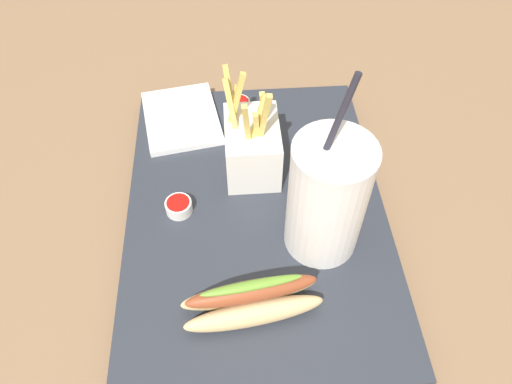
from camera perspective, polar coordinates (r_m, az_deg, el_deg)
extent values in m
cube|color=#8C6B4C|center=(0.66, 0.00, -3.29)|extent=(2.40, 2.40, 0.02)
cube|color=#2D333D|center=(0.64, 0.00, -2.25)|extent=(0.48, 0.34, 0.02)
cylinder|color=white|center=(0.55, 8.43, -1.16)|extent=(0.09, 0.09, 0.15)
cylinder|color=white|center=(0.49, 9.51, 4.60)|extent=(0.09, 0.09, 0.01)
cylinder|color=#262633|center=(0.46, 10.13, 9.09)|extent=(0.02, 0.03, 0.09)
cube|color=white|center=(0.65, -0.61, 5.33)|extent=(0.10, 0.07, 0.08)
cube|color=#E5C660|center=(0.59, 0.95, 8.72)|extent=(0.02, 0.02, 0.09)
cube|color=#E5C660|center=(0.64, -2.52, 9.98)|extent=(0.03, 0.02, 0.06)
cube|color=#E5C660|center=(0.59, -1.07, 7.69)|extent=(0.03, 0.01, 0.09)
cube|color=#E5C660|center=(0.63, -3.03, 11.18)|extent=(0.03, 0.02, 0.09)
cube|color=#E5C660|center=(0.61, -2.46, 10.54)|extent=(0.01, 0.03, 0.09)
cube|color=#E5C660|center=(0.62, 0.90, 9.77)|extent=(0.01, 0.01, 0.06)
cube|color=#E5C660|center=(0.62, -2.96, 9.90)|extent=(0.04, 0.02, 0.08)
cube|color=#E5C660|center=(0.60, 0.13, 8.53)|extent=(0.03, 0.03, 0.07)
cube|color=#E5C660|center=(0.61, 0.10, 7.29)|extent=(0.02, 0.01, 0.07)
ellipsoid|color=#E5C689|center=(0.55, -0.77, -11.93)|extent=(0.05, 0.16, 0.03)
ellipsoid|color=#E5C689|center=(0.54, -0.20, -14.32)|extent=(0.05, 0.16, 0.03)
ellipsoid|color=#994728|center=(0.52, -0.51, -11.79)|extent=(0.04, 0.15, 0.02)
ellipsoid|color=#6B9E33|center=(0.51, -0.52, -11.11)|extent=(0.03, 0.11, 0.01)
cylinder|color=white|center=(0.63, -9.21, -1.39)|extent=(0.03, 0.03, 0.02)
cylinder|color=#B2140F|center=(0.63, -9.28, -1.04)|extent=(0.03, 0.03, 0.01)
cylinder|color=white|center=(0.76, -2.04, 10.26)|extent=(0.03, 0.03, 0.02)
cylinder|color=#B2140F|center=(0.75, -2.06, 10.68)|extent=(0.03, 0.03, 0.01)
cube|color=white|center=(0.75, -8.92, 8.77)|extent=(0.15, 0.13, 0.01)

